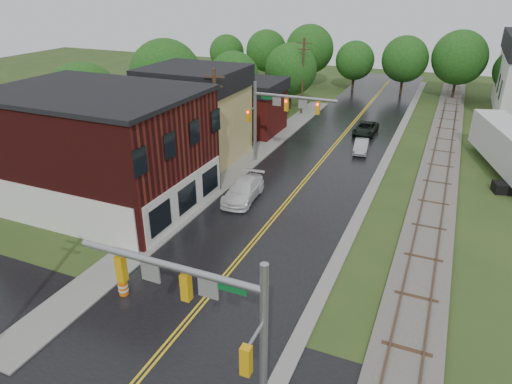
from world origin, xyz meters
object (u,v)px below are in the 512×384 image
Objects in this scene: utility_pole_b at (216,124)px; tree_left_a at (85,103)px; tree_left_c at (234,79)px; suv_dark at (366,129)px; utility_pole_c at (303,75)px; construction_barrel at (123,287)px; traffic_signal_near at (206,305)px; pickup_white at (243,190)px; traffic_signal_far at (278,110)px; tree_left_e at (292,71)px; semi_trailer at (509,147)px; sedan_silver at (361,146)px; brick_building at (99,148)px; tree_left_b at (167,78)px.

tree_left_a is (-13.05, -0.10, 0.39)m from utility_pole_b.
tree_left_c is 1.65× the size of suv_dark.
utility_pole_b is at bearing -90.00° from utility_pole_c.
suv_dark is 33.16m from construction_barrel.
pickup_white is at bearing 111.11° from traffic_signal_near.
traffic_signal_near is at bearing -74.48° from traffic_signal_far.
traffic_signal_far is 13.86m from suv_dark.
tree_left_e is 0.65× the size of semi_trailer.
pickup_white is at bearing -143.03° from semi_trailer.
traffic_signal_far is at bearing 17.30° from tree_left_a.
sedan_silver is at bearing 26.53° from tree_left_a.
pickup_white is at bearing 24.78° from brick_building.
utility_pole_c is at bearing 153.36° from semi_trailer.
traffic_signal_near is at bearing -86.97° from suv_dark.
utility_pole_b is at bearing -123.68° from traffic_signal_far.
tree_left_c is (-10.38, 12.90, -0.46)m from traffic_signal_far.
tree_left_b reaches higher than sedan_silver.
tree_left_a is (-23.32, 19.90, 0.15)m from traffic_signal_near.
tree_left_b is 21.73m from suv_dark.
semi_trailer is (23.91, -12.87, -2.51)m from tree_left_e.
suv_dark is at bearing 90.15° from sedan_silver.
semi_trailer is at bearing -13.36° from tree_left_c.
brick_building is 9.03m from utility_pole_b.
tree_left_b is 33.11m from semi_trailer.
tree_left_a reaches higher than brick_building.
semi_trailer reaches higher than suv_dark.
brick_building reaches higher than pickup_white.
utility_pole_c is 10.22× the size of construction_barrel.
sedan_silver is at bearing 91.27° from traffic_signal_near.
utility_pole_c is 37.97m from construction_barrel.
sedan_silver is (11.63, -12.71, -4.21)m from tree_left_e.
traffic_signal_near is 0.85× the size of tree_left_a.
utility_pole_c reaches higher than traffic_signal_far.
brick_building is 10.14m from tree_left_a.
utility_pole_b is at bearing 50.93° from brick_building.
traffic_signal_near is (15.96, -13.00, 0.82)m from brick_building.
tree_left_b is (2.00, 10.00, 0.60)m from tree_left_a.
brick_building is 16.24× the size of construction_barrel.
utility_pole_c reaches higher than semi_trailer.
tree_left_c is 2.10× the size of sedan_silver.
tree_left_b reaches higher than tree_left_c.
semi_trailer is (32.91, 1.13, -3.41)m from tree_left_b.
traffic_signal_near is at bearing -65.44° from tree_left_c.
tree_left_b reaches higher than pickup_white.
pickup_white is (-5.27, -19.66, 0.10)m from suv_dark.
utility_pole_c is 25.67m from tree_left_a.
tree_left_b is 1.27× the size of tree_left_c.
tree_left_b is at bearing 78.69° from tree_left_a.
tree_left_a reaches higher than traffic_signal_far.
utility_pole_b is at bearing -68.51° from tree_left_c.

